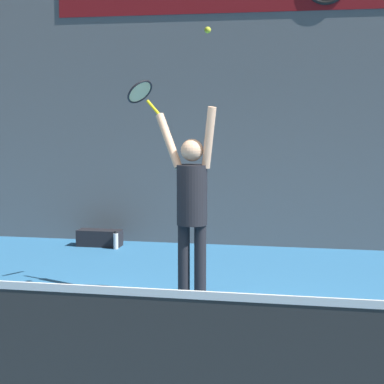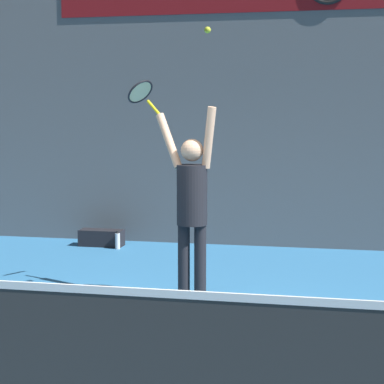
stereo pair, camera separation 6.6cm
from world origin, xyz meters
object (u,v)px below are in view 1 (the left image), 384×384
object	(u,v)px
tennis_ball	(208,30)
water_bottle	(116,241)
tennis_player	(192,201)
tennis_racket	(141,93)
equipment_bag	(100,238)

from	to	relation	value
tennis_ball	water_bottle	size ratio (longest dim) A/B	0.25
tennis_player	tennis_racket	distance (m)	1.37
tennis_racket	equipment_bag	bearing A→B (deg)	119.30
tennis_racket	water_bottle	xyz separation A→B (m)	(-1.03, 2.21, -2.11)
equipment_bag	tennis_racket	bearing A→B (deg)	-60.70
tennis_racket	tennis_ball	world-z (taller)	tennis_ball
tennis_racket	tennis_ball	xyz separation A→B (m)	(0.83, -0.43, 0.62)
tennis_ball	equipment_bag	world-z (taller)	tennis_ball
water_bottle	equipment_bag	size ratio (longest dim) A/B	0.41
tennis_player	tennis_racket	xyz separation A→B (m)	(-0.65, 0.34, 1.15)
tennis_racket	water_bottle	world-z (taller)	tennis_racket
tennis_ball	equipment_bag	bearing A→B (deg)	127.62
tennis_racket	equipment_bag	world-z (taller)	tennis_racket
tennis_player	tennis_ball	distance (m)	1.79
tennis_racket	water_bottle	distance (m)	3.22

